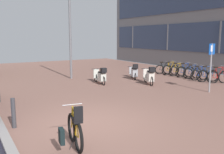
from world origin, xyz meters
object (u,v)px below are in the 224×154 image
at_px(lamp_post, 70,24).
at_px(bollard_near, 14,113).
at_px(bicycle_foreground, 74,131).
at_px(scooter_near, 134,72).
at_px(parking_sign, 211,62).
at_px(bicycle_rack_04, 185,72).
at_px(bicycle_rack_07, 164,69).
at_px(bicycle_rack_01, 207,76).
at_px(bicycle_rack_03, 193,73).
at_px(bicycle_rack_06, 171,70).
at_px(bicycle_rack_00, 219,77).
at_px(scooter_far, 101,76).
at_px(bicycle_rack_02, 199,75).
at_px(scooter_mid, 149,76).
at_px(bicycle_rack_05, 177,71).

distance_m(lamp_post, bollard_near, 9.13).
relative_size(bicycle_foreground, scooter_near, 0.88).
xyz_separation_m(scooter_near, parking_sign, (0.83, -4.86, 0.97)).
height_order(bicycle_rack_04, parking_sign, parking_sign).
xyz_separation_m(bicycle_rack_07, bollard_near, (-11.02, -5.86, 0.11)).
bearing_deg(bicycle_rack_01, bicycle_rack_03, 82.62).
bearing_deg(bicycle_rack_06, bicycle_rack_00, -88.84).
height_order(bicycle_foreground, scooter_far, bicycle_foreground).
height_order(bicycle_rack_02, bicycle_rack_03, bicycle_rack_03).
bearing_deg(scooter_mid, bicycle_rack_07, 37.53).
distance_m(bicycle_rack_07, scooter_mid, 4.37).
bearing_deg(lamp_post, bollard_near, -122.60).
relative_size(bicycle_foreground, bicycle_rack_07, 1.20).
relative_size(bicycle_foreground, scooter_far, 0.79).
xyz_separation_m(bicycle_rack_01, parking_sign, (-2.27, -1.92, 1.06)).
bearing_deg(bicycle_rack_05, scooter_far, 178.94).
relative_size(bicycle_rack_01, scooter_far, 0.76).
bearing_deg(bicycle_rack_05, bicycle_rack_03, -88.11).
distance_m(scooter_far, parking_sign, 5.70).
bearing_deg(scooter_mid, bicycle_rack_00, -24.78).
xyz_separation_m(bicycle_rack_02, bicycle_rack_04, (0.12, 1.24, 0.02)).
bearing_deg(bicycle_rack_02, bicycle_rack_07, 90.35).
xyz_separation_m(bicycle_rack_00, scooter_near, (-3.27, 3.56, 0.09)).
bearing_deg(bicycle_rack_06, bicycle_rack_03, -87.89).
xyz_separation_m(bicycle_rack_01, scooter_far, (-5.63, 2.58, 0.08)).
bearing_deg(bicycle_foreground, bicycle_rack_00, 19.32).
distance_m(bicycle_rack_02, scooter_far, 6.00).
distance_m(bicycle_rack_05, scooter_mid, 3.84).
bearing_deg(scooter_mid, bicycle_rack_02, -7.04).
bearing_deg(bicycle_rack_02, bicycle_foreground, -154.45).
relative_size(bicycle_rack_06, lamp_post, 0.22).
height_order(bicycle_rack_00, scooter_near, bicycle_rack_00).
bearing_deg(bicycle_rack_01, bicycle_rack_05, 87.24).
relative_size(bicycle_rack_06, scooter_far, 0.76).
bearing_deg(scooter_far, bicycle_rack_07, 11.31).
relative_size(bicycle_foreground, bicycle_rack_05, 1.12).
xyz_separation_m(bicycle_rack_05, bicycle_rack_07, (-0.10, 1.24, -0.01)).
distance_m(bicycle_foreground, bicycle_rack_05, 12.12).
relative_size(bicycle_rack_02, bicycle_rack_06, 0.95).
xyz_separation_m(bicycle_rack_04, bicycle_rack_05, (-0.04, 0.62, -0.02)).
bearing_deg(scooter_far, bicycle_foreground, -122.91).
xyz_separation_m(bicycle_rack_01, scooter_mid, (-3.44, 1.05, 0.11)).
distance_m(bicycle_rack_02, bicycle_rack_04, 1.24).
bearing_deg(bollard_near, bicycle_rack_01, 11.08).
bearing_deg(bicycle_rack_02, scooter_far, 160.91).
bearing_deg(bicycle_rack_05, bollard_near, -157.40).
relative_size(bicycle_rack_02, bicycle_rack_03, 1.04).
relative_size(scooter_mid, scooter_far, 0.90).
height_order(bicycle_rack_00, bicycle_rack_03, bicycle_rack_00).
distance_m(bicycle_foreground, bicycle_rack_03, 11.52).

